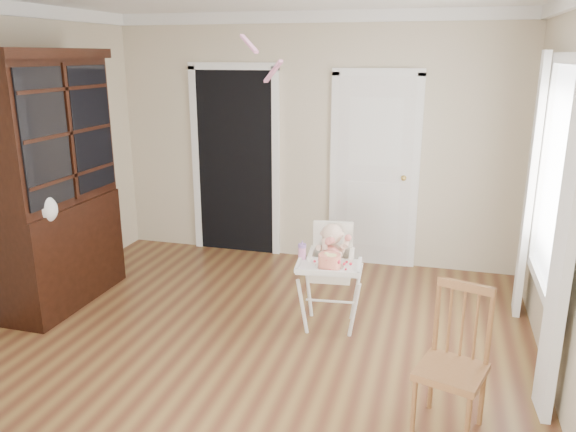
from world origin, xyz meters
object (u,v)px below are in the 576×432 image
(sippy_cup, at_px, (302,251))
(dining_chair, at_px, (453,365))
(cake, at_px, (330,261))
(high_chair, at_px, (331,265))
(china_cabinet, at_px, (51,182))

(sippy_cup, bearing_deg, dining_chair, -40.34)
(cake, xyz_separation_m, sippy_cup, (-0.25, 0.12, 0.02))
(high_chair, distance_m, dining_chair, 1.52)
(sippy_cup, xyz_separation_m, dining_chair, (1.21, -1.03, -0.27))
(cake, height_order, dining_chair, dining_chair)
(cake, relative_size, dining_chair, 0.25)
(cake, xyz_separation_m, dining_chair, (0.96, -0.91, -0.25))
(high_chair, height_order, china_cabinet, china_cabinet)
(high_chair, height_order, dining_chair, dining_chair)
(high_chair, distance_m, cake, 0.27)
(high_chair, xyz_separation_m, sippy_cup, (-0.22, -0.12, 0.14))
(dining_chair, bearing_deg, cake, 153.31)
(cake, height_order, china_cabinet, china_cabinet)
(high_chair, bearing_deg, cake, -88.32)
(cake, relative_size, china_cabinet, 0.10)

